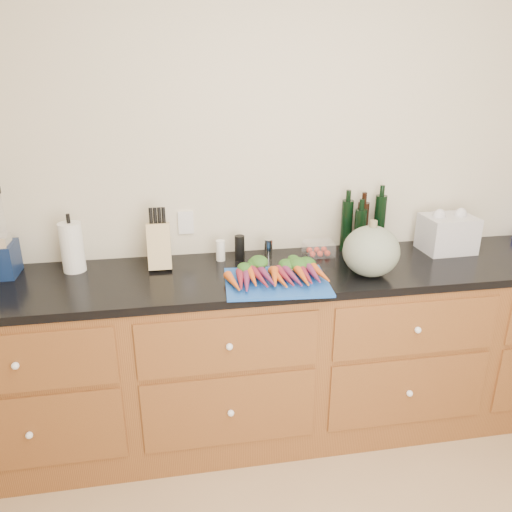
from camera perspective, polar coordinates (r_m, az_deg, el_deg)
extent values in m
cube|color=beige|center=(2.72, 4.61, 8.27)|extent=(4.10, 0.05, 2.60)
cube|color=brown|center=(2.75, 5.76, -10.86)|extent=(3.60, 0.60, 0.90)
cube|color=brown|center=(2.37, -25.71, -11.03)|extent=(0.82, 0.01, 0.28)
sphere|color=white|center=(2.36, -25.81, -11.24)|extent=(0.03, 0.03, 0.03)
cube|color=brown|center=(2.57, -24.41, -17.93)|extent=(0.82, 0.01, 0.38)
sphere|color=white|center=(2.55, -24.49, -18.15)|extent=(0.03, 0.03, 0.03)
cube|color=brown|center=(2.27, -3.11, -10.12)|extent=(0.82, 0.01, 0.28)
sphere|color=white|center=(2.26, -3.06, -10.32)|extent=(0.03, 0.03, 0.03)
cube|color=brown|center=(2.48, -2.94, -17.27)|extent=(0.82, 0.01, 0.38)
sphere|color=white|center=(2.47, -2.89, -17.50)|extent=(0.03, 0.03, 0.03)
cube|color=brown|center=(2.52, 17.86, -7.88)|extent=(0.82, 0.01, 0.28)
sphere|color=white|center=(2.51, 18.02, -8.05)|extent=(0.03, 0.03, 0.03)
cube|color=brown|center=(2.71, 17.00, -14.59)|extent=(0.82, 0.01, 0.38)
sphere|color=white|center=(2.70, 17.15, -14.78)|extent=(0.03, 0.03, 0.03)
cube|color=black|center=(2.53, 6.14, -1.77)|extent=(3.64, 0.62, 0.04)
cube|color=#174BAE|center=(2.33, 2.37, -3.00)|extent=(0.50, 0.40, 0.01)
cone|color=#DE591A|center=(2.27, -2.58, -2.92)|extent=(0.04, 0.20, 0.04)
cone|color=maroon|center=(2.28, -1.79, -2.87)|extent=(0.04, 0.20, 0.04)
cone|color=#6E224D|center=(2.28, -0.99, -2.81)|extent=(0.04, 0.20, 0.04)
cone|color=#DE591A|center=(2.29, -0.21, -2.76)|extent=(0.04, 0.20, 0.04)
cone|color=maroon|center=(2.29, 0.58, -2.71)|extent=(0.04, 0.20, 0.04)
cone|color=#6E224D|center=(2.30, 1.36, -2.65)|extent=(0.04, 0.20, 0.04)
cone|color=#DE591A|center=(2.30, 2.14, -2.60)|extent=(0.04, 0.20, 0.04)
ellipsoid|color=#26541C|center=(2.42, -0.79, -1.17)|extent=(0.20, 0.12, 0.06)
cone|color=#DE591A|center=(2.31, 2.82, -2.55)|extent=(0.04, 0.20, 0.04)
cone|color=maroon|center=(2.31, 3.59, -2.50)|extent=(0.04, 0.20, 0.04)
cone|color=#6E224D|center=(2.32, 4.35, -2.44)|extent=(0.04, 0.20, 0.04)
cone|color=#DE591A|center=(2.33, 5.11, -2.39)|extent=(0.04, 0.20, 0.04)
cone|color=maroon|center=(2.34, 5.87, -2.33)|extent=(0.04, 0.20, 0.04)
cone|color=#6E224D|center=(2.34, 6.62, -2.28)|extent=(0.04, 0.20, 0.04)
cone|color=#DE591A|center=(2.35, 7.36, -2.22)|extent=(0.04, 0.20, 0.04)
ellipsoid|color=#26541C|center=(2.46, 4.25, -0.85)|extent=(0.20, 0.12, 0.06)
ellipsoid|color=#5F6C5A|center=(2.45, 13.02, 0.54)|extent=(0.27, 0.27, 0.24)
cylinder|color=white|center=(2.59, -20.27, 0.94)|extent=(0.11, 0.11, 0.25)
cube|color=tan|center=(2.53, -11.00, 1.16)|extent=(0.11, 0.11, 0.23)
cylinder|color=white|center=(2.60, -4.08, 0.63)|extent=(0.05, 0.05, 0.11)
cylinder|color=black|center=(2.60, -1.88, 0.97)|extent=(0.05, 0.05, 0.13)
cylinder|color=silver|center=(2.63, 1.42, 0.87)|extent=(0.04, 0.04, 0.10)
cube|color=white|center=(2.69, 7.15, 0.83)|extent=(0.15, 0.12, 0.07)
cylinder|color=black|center=(2.75, 10.30, 3.43)|extent=(0.06, 0.06, 0.28)
cylinder|color=black|center=(2.80, 12.04, 3.38)|extent=(0.06, 0.06, 0.26)
cylinder|color=black|center=(2.82, 13.91, 3.76)|extent=(0.06, 0.06, 0.30)
cylinder|color=black|center=(2.73, 11.78, 2.75)|extent=(0.06, 0.06, 0.24)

